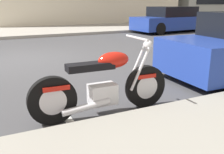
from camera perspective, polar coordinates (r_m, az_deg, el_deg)
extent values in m
plane|color=#3D3D3F|center=(8.08, -18.90, 3.57)|extent=(260.00, 260.00, 0.00)
cube|color=gray|center=(19.98, 14.65, 11.08)|extent=(120.00, 5.00, 0.14)
cube|color=silver|center=(4.12, -10.84, -7.40)|extent=(0.12, 2.20, 0.01)
cylinder|color=black|center=(4.17, 7.29, -2.06)|extent=(0.68, 0.13, 0.68)
cylinder|color=silver|center=(4.17, 7.29, -2.06)|extent=(0.37, 0.13, 0.37)
cylinder|color=black|center=(3.65, -12.90, -5.05)|extent=(0.68, 0.13, 0.68)
cylinder|color=silver|center=(3.65, -12.90, -5.05)|extent=(0.37, 0.13, 0.37)
cube|color=silver|center=(3.85, -2.10, -3.74)|extent=(0.41, 0.27, 0.30)
cube|color=black|center=(3.67, -4.77, 2.31)|extent=(0.69, 0.24, 0.10)
ellipsoid|color=#B7190F|center=(3.79, 0.34, 3.74)|extent=(0.49, 0.25, 0.24)
cube|color=#B7190F|center=(3.60, -12.31, -2.17)|extent=(0.36, 0.19, 0.06)
cube|color=#B7190F|center=(4.11, 7.15, 0.37)|extent=(0.32, 0.17, 0.06)
cylinder|color=silver|center=(4.07, 5.16, 2.16)|extent=(0.34, 0.05, 0.65)
cylinder|color=silver|center=(3.95, 6.16, 1.71)|extent=(0.34, 0.05, 0.65)
cylinder|color=silver|center=(3.91, 5.43, 8.52)|extent=(0.05, 0.62, 0.04)
sphere|color=silver|center=(4.03, 7.87, 6.94)|extent=(0.15, 0.15, 0.15)
cylinder|color=silver|center=(3.67, -5.59, -6.56)|extent=(0.71, 0.11, 0.16)
cylinder|color=black|center=(6.37, 14.81, 3.61)|extent=(0.63, 0.25, 0.62)
cube|color=navy|center=(15.37, 12.89, 11.49)|extent=(4.72, 2.10, 0.69)
cube|color=black|center=(15.34, 13.05, 13.78)|extent=(2.53, 1.79, 0.54)
cylinder|color=black|center=(13.78, 10.43, 10.32)|extent=(0.63, 0.27, 0.62)
cylinder|color=black|center=(15.02, 6.41, 10.93)|extent=(0.63, 0.27, 0.62)
cylinder|color=black|center=(15.92, 18.90, 10.47)|extent=(0.63, 0.27, 0.62)
cylinder|color=black|center=(17.01, 14.80, 11.10)|extent=(0.63, 0.27, 0.62)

